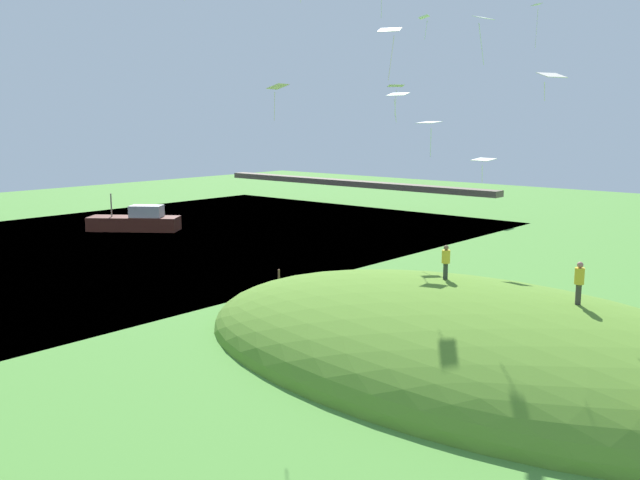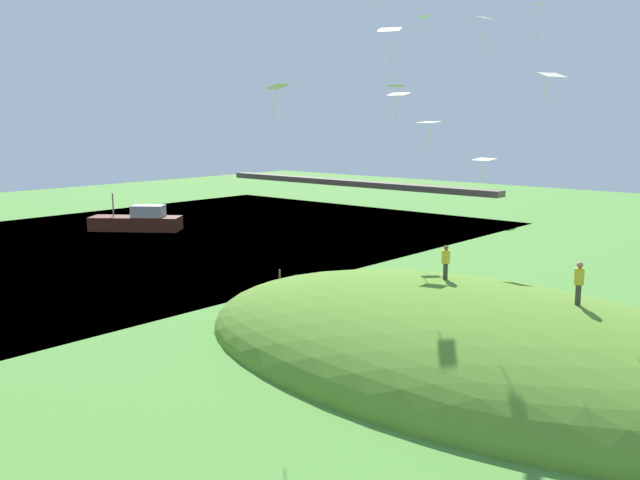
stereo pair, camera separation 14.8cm
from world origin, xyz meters
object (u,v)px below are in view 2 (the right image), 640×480
(person_walking_path, at_px, (446,258))
(kite_9, at_px, (398,95))
(person_near_shore, at_px, (579,278))
(kite_14, at_px, (537,10))
(mooring_post, at_px, (280,279))
(kite_4, at_px, (277,88))
(boat_on_lake, at_px, (138,221))
(kite_1, at_px, (429,124))
(kite_13, at_px, (390,33))
(kite_7, at_px, (552,76))
(kite_11, at_px, (396,87))
(kite_2, at_px, (483,21))
(kite_8, at_px, (484,160))
(kite_3, at_px, (424,18))

(person_walking_path, height_order, kite_9, kite_9)
(person_near_shore, height_order, kite_14, kite_14)
(person_walking_path, bearing_deg, mooring_post, -44.55)
(person_near_shore, height_order, kite_4, kite_4)
(boat_on_lake, distance_m, kite_14, 46.45)
(kite_1, bearing_deg, kite_13, 152.70)
(kite_7, relative_size, kite_11, 0.75)
(kite_14, bearing_deg, person_walking_path, -97.16)
(person_walking_path, xyz_separation_m, kite_14, (0.85, 6.79, 11.95))
(kite_7, height_order, mooring_post, kite_7)
(kite_2, bearing_deg, kite_4, -129.48)
(boat_on_lake, distance_m, kite_1, 47.62)
(kite_8, bearing_deg, kite_4, -111.02)
(person_walking_path, distance_m, kite_3, 12.30)
(boat_on_lake, xyz_separation_m, kite_11, (34.62, -4.89, 11.99))
(kite_4, bearing_deg, mooring_post, 134.30)
(kite_7, xyz_separation_m, kite_9, (-9.63, 1.74, -0.61))
(person_near_shore, distance_m, kite_13, 13.36)
(kite_13, relative_size, mooring_post, 1.89)
(boat_on_lake, bearing_deg, mooring_post, -52.53)
(kite_11, distance_m, kite_13, 11.21)
(kite_1, xyz_separation_m, kite_13, (-3.18, 1.64, 3.97))
(kite_4, bearing_deg, kite_2, 50.52)
(kite_3, relative_size, kite_8, 0.91)
(kite_8, bearing_deg, kite_14, 23.07)
(kite_3, xyz_separation_m, kite_7, (6.63, 0.42, -3.08))
(person_walking_path, height_order, kite_14, kite_14)
(person_walking_path, distance_m, kite_2, 11.14)
(kite_1, xyz_separation_m, kite_3, (-4.53, 6.54, 5.24))
(kite_3, height_order, mooring_post, kite_3)
(kite_9, relative_size, kite_11, 0.90)
(kite_11, height_order, kite_14, kite_14)
(boat_on_lake, height_order, person_walking_path, person_walking_path)
(kite_3, bearing_deg, kite_11, 136.95)
(mooring_post, bearing_deg, kite_1, -25.57)
(kite_13, bearing_deg, kite_7, 45.25)
(person_near_shore, relative_size, kite_13, 0.79)
(mooring_post, bearing_deg, kite_9, 6.82)
(kite_2, bearing_deg, kite_3, 167.39)
(kite_7, height_order, kite_8, kite_7)
(kite_8, distance_m, mooring_post, 15.94)
(kite_9, xyz_separation_m, kite_13, (4.35, -7.06, 2.43))
(kite_3, distance_m, kite_7, 7.32)
(boat_on_lake, distance_m, kite_3, 43.10)
(kite_4, distance_m, mooring_post, 17.62)
(kite_1, relative_size, kite_2, 0.65)
(kite_11, distance_m, mooring_post, 14.43)
(person_near_shore, xyz_separation_m, kite_8, (-7.63, 5.83, 4.32))
(kite_8, bearing_deg, kite_1, -75.26)
(person_walking_path, relative_size, kite_11, 0.88)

